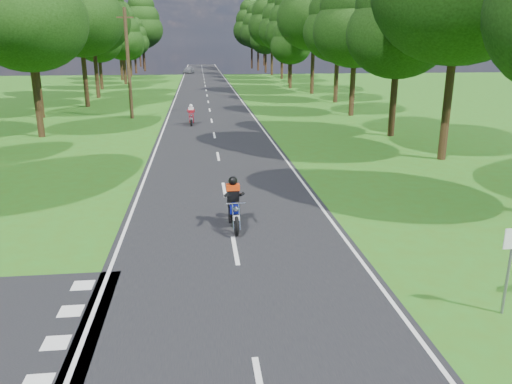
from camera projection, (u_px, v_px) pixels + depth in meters
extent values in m
plane|color=#336015|center=(241.00, 284.00, 12.12)|extent=(160.00, 160.00, 0.00)
cube|color=black|center=(206.00, 90.00, 59.66)|extent=(7.00, 140.00, 0.02)
cube|color=silver|center=(235.00, 250.00, 14.01)|extent=(0.12, 2.00, 0.01)
cube|color=silver|center=(224.00, 190.00, 19.72)|extent=(0.12, 2.00, 0.01)
cube|color=silver|center=(218.00, 156.00, 25.42)|extent=(0.12, 2.00, 0.01)
cube|color=silver|center=(214.00, 135.00, 31.13)|extent=(0.12, 2.00, 0.01)
cube|color=silver|center=(212.00, 121.00, 36.83)|extent=(0.12, 2.00, 0.01)
cube|color=silver|center=(210.00, 110.00, 42.54)|extent=(0.12, 2.00, 0.01)
cube|color=silver|center=(208.00, 102.00, 48.25)|extent=(0.12, 2.00, 0.01)
cube|color=silver|center=(207.00, 95.00, 53.95)|extent=(0.12, 2.00, 0.01)
cube|color=silver|center=(206.00, 90.00, 59.66)|extent=(0.12, 2.00, 0.01)
cube|color=silver|center=(205.00, 86.00, 65.36)|extent=(0.12, 2.00, 0.01)
cube|color=silver|center=(205.00, 82.00, 71.07)|extent=(0.12, 2.00, 0.01)
cube|color=silver|center=(204.00, 79.00, 76.77)|extent=(0.12, 2.00, 0.01)
cube|color=silver|center=(204.00, 77.00, 82.48)|extent=(0.12, 2.00, 0.01)
cube|color=silver|center=(203.00, 74.00, 88.19)|extent=(0.12, 2.00, 0.01)
cube|color=silver|center=(203.00, 72.00, 93.89)|extent=(0.12, 2.00, 0.01)
cube|color=silver|center=(202.00, 71.00, 99.60)|extent=(0.12, 2.00, 0.01)
cube|color=silver|center=(202.00, 69.00, 105.30)|extent=(0.12, 2.00, 0.01)
cube|color=silver|center=(202.00, 68.00, 111.01)|extent=(0.12, 2.00, 0.01)
cube|color=silver|center=(202.00, 66.00, 116.71)|extent=(0.12, 2.00, 0.01)
cube|color=silver|center=(201.00, 65.00, 122.42)|extent=(0.12, 2.00, 0.01)
cube|color=silver|center=(178.00, 91.00, 59.30)|extent=(0.10, 140.00, 0.01)
cube|color=silver|center=(234.00, 90.00, 60.01)|extent=(0.10, 140.00, 0.01)
cube|color=silver|center=(37.00, 383.00, 8.56)|extent=(0.50, 0.50, 0.01)
cube|color=silver|center=(56.00, 343.00, 9.70)|extent=(0.50, 0.50, 0.01)
cube|color=silver|center=(71.00, 311.00, 10.84)|extent=(0.50, 0.50, 0.01)
cube|color=silver|center=(83.00, 285.00, 11.99)|extent=(0.50, 0.50, 0.01)
cylinder|color=black|center=(38.00, 105.00, 30.15)|extent=(0.40, 0.40, 3.91)
ellipsoid|color=black|center=(27.00, 21.00, 28.75)|extent=(6.85, 6.85, 5.82)
cylinder|color=black|center=(39.00, 93.00, 37.93)|extent=(0.40, 0.40, 3.79)
ellipsoid|color=black|center=(31.00, 28.00, 36.57)|extent=(6.64, 6.64, 5.64)
ellipsoid|color=black|center=(28.00, 1.00, 36.04)|extent=(5.69, 5.69, 4.84)
cylinder|color=black|center=(86.00, 82.00, 44.18)|extent=(0.40, 0.40, 4.32)
ellipsoid|color=black|center=(79.00, 19.00, 42.63)|extent=(7.56, 7.56, 6.42)
cylinder|color=black|center=(97.00, 76.00, 51.25)|extent=(0.40, 0.40, 4.40)
ellipsoid|color=black|center=(92.00, 21.00, 49.68)|extent=(7.71, 7.71, 6.55)
cylinder|color=black|center=(101.00, 76.00, 60.48)|extent=(0.40, 0.40, 3.20)
ellipsoid|color=black|center=(98.00, 42.00, 59.34)|extent=(5.60, 5.60, 4.76)
ellipsoid|color=black|center=(97.00, 28.00, 58.89)|extent=(4.80, 4.80, 4.08)
ellipsoid|color=black|center=(96.00, 14.00, 58.44)|extent=(3.60, 3.60, 3.06)
cylinder|color=black|center=(125.00, 72.00, 67.70)|extent=(0.40, 0.40, 3.22)
ellipsoid|color=black|center=(123.00, 42.00, 66.55)|extent=(5.64, 5.64, 4.79)
ellipsoid|color=black|center=(122.00, 29.00, 66.09)|extent=(4.83, 4.83, 4.11)
ellipsoid|color=black|center=(121.00, 17.00, 65.64)|extent=(3.62, 3.62, 3.08)
cylinder|color=black|center=(122.00, 68.00, 74.85)|extent=(0.40, 0.40, 3.61)
ellipsoid|color=black|center=(119.00, 37.00, 73.57)|extent=(6.31, 6.31, 5.37)
ellipsoid|color=black|center=(118.00, 24.00, 73.06)|extent=(5.41, 5.41, 4.60)
ellipsoid|color=black|center=(117.00, 12.00, 72.55)|extent=(4.06, 4.06, 3.45)
cylinder|color=black|center=(131.00, 68.00, 82.47)|extent=(0.40, 0.40, 2.67)
ellipsoid|color=black|center=(129.00, 48.00, 81.52)|extent=(4.67, 4.67, 3.97)
ellipsoid|color=black|center=(129.00, 39.00, 81.14)|extent=(4.00, 4.00, 3.40)
ellipsoid|color=black|center=(128.00, 31.00, 80.76)|extent=(3.00, 3.00, 2.55)
cylinder|color=black|center=(136.00, 65.00, 91.09)|extent=(0.40, 0.40, 3.09)
ellipsoid|color=black|center=(134.00, 43.00, 89.99)|extent=(5.40, 5.40, 4.59)
ellipsoid|color=black|center=(134.00, 34.00, 89.56)|extent=(4.63, 4.63, 3.93)
ellipsoid|color=black|center=(133.00, 25.00, 89.12)|extent=(3.47, 3.47, 2.95)
cylinder|color=black|center=(144.00, 59.00, 97.19)|extent=(0.40, 0.40, 4.48)
ellipsoid|color=black|center=(142.00, 30.00, 95.59)|extent=(7.84, 7.84, 6.66)
ellipsoid|color=black|center=(142.00, 18.00, 94.96)|extent=(6.72, 6.72, 5.71)
ellipsoid|color=black|center=(141.00, 5.00, 94.32)|extent=(5.04, 5.04, 4.28)
cylinder|color=black|center=(144.00, 59.00, 105.67)|extent=(0.40, 0.40, 4.09)
ellipsoid|color=black|center=(142.00, 34.00, 104.21)|extent=(7.16, 7.16, 6.09)
ellipsoid|color=black|center=(141.00, 24.00, 103.63)|extent=(6.14, 6.14, 5.22)
ellipsoid|color=black|center=(141.00, 14.00, 103.05)|extent=(4.61, 4.61, 3.92)
cylinder|color=black|center=(446.00, 113.00, 24.25)|extent=(0.40, 0.40, 4.56)
cylinder|color=black|center=(393.00, 108.00, 30.56)|extent=(0.40, 0.40, 3.49)
ellipsoid|color=black|center=(399.00, 34.00, 29.31)|extent=(6.12, 6.12, 5.20)
ellipsoid|color=black|center=(401.00, 3.00, 28.82)|extent=(5.24, 5.24, 4.46)
cylinder|color=black|center=(352.00, 92.00, 39.00)|extent=(0.40, 0.40, 3.69)
ellipsoid|color=black|center=(356.00, 31.00, 37.68)|extent=(6.46, 6.46, 5.49)
ellipsoid|color=black|center=(357.00, 6.00, 37.16)|extent=(5.54, 5.54, 4.71)
cylinder|color=black|center=(336.00, 83.00, 47.51)|extent=(0.40, 0.40, 3.74)
ellipsoid|color=black|center=(338.00, 32.00, 46.18)|extent=(6.55, 6.55, 5.57)
ellipsoid|color=black|center=(339.00, 11.00, 45.65)|extent=(5.62, 5.62, 4.77)
cylinder|color=black|center=(312.00, 73.00, 55.23)|extent=(0.40, 0.40, 4.64)
ellipsoid|color=black|center=(314.00, 18.00, 53.57)|extent=(8.12, 8.12, 6.91)
cylinder|color=black|center=(290.00, 76.00, 62.20)|extent=(0.40, 0.40, 2.91)
ellipsoid|color=black|center=(291.00, 46.00, 61.17)|extent=(5.09, 5.09, 4.33)
ellipsoid|color=black|center=(291.00, 34.00, 60.75)|extent=(4.36, 4.36, 3.71)
ellipsoid|color=black|center=(291.00, 22.00, 60.34)|extent=(3.27, 3.27, 2.78)
cylinder|color=black|center=(289.00, 69.00, 69.30)|extent=(0.40, 0.40, 3.88)
ellipsoid|color=black|center=(290.00, 33.00, 67.92)|extent=(6.78, 6.78, 5.77)
ellipsoid|color=black|center=(290.00, 18.00, 67.37)|extent=(5.81, 5.81, 4.94)
ellipsoid|color=black|center=(291.00, 3.00, 66.82)|extent=(4.36, 4.36, 3.71)
cylinder|color=black|center=(282.00, 65.00, 77.35)|extent=(0.40, 0.40, 4.18)
ellipsoid|color=black|center=(282.00, 30.00, 75.86)|extent=(7.31, 7.31, 6.21)
ellipsoid|color=black|center=(283.00, 16.00, 75.27)|extent=(6.27, 6.27, 5.33)
ellipsoid|color=black|center=(283.00, 2.00, 74.68)|extent=(4.70, 4.70, 4.00)
cylinder|color=black|center=(272.00, 61.00, 85.78)|extent=(0.40, 0.40, 4.63)
ellipsoid|color=black|center=(272.00, 27.00, 84.12)|extent=(8.11, 8.11, 6.89)
ellipsoid|color=black|center=(272.00, 12.00, 83.47)|extent=(6.95, 6.95, 5.91)
cylinder|color=black|center=(266.00, 63.00, 92.88)|extent=(0.40, 0.40, 3.36)
ellipsoid|color=black|center=(266.00, 40.00, 91.68)|extent=(5.88, 5.88, 5.00)
ellipsoid|color=black|center=(266.00, 31.00, 91.20)|extent=(5.04, 5.04, 4.29)
ellipsoid|color=black|center=(266.00, 21.00, 90.73)|extent=(3.78, 3.78, 3.21)
cylinder|color=black|center=(258.00, 60.00, 99.59)|extent=(0.40, 0.40, 4.09)
ellipsoid|color=black|center=(258.00, 34.00, 98.13)|extent=(7.15, 7.15, 6.08)
ellipsoid|color=black|center=(258.00, 23.00, 97.55)|extent=(6.13, 6.13, 5.21)
ellipsoid|color=black|center=(258.00, 12.00, 96.97)|extent=(4.60, 4.60, 3.91)
cylinder|color=black|center=(252.00, 58.00, 106.86)|extent=(0.40, 0.40, 4.48)
ellipsoid|color=black|center=(252.00, 31.00, 105.26)|extent=(7.84, 7.84, 6.66)
ellipsoid|color=black|center=(252.00, 20.00, 104.62)|extent=(6.72, 6.72, 5.71)
ellipsoid|color=black|center=(252.00, 9.00, 103.99)|extent=(5.04, 5.04, 4.28)
cylinder|color=black|center=(140.00, 58.00, 114.66)|extent=(0.40, 0.40, 3.84)
ellipsoid|color=black|center=(139.00, 37.00, 113.29)|extent=(6.72, 6.72, 5.71)
ellipsoid|color=black|center=(138.00, 28.00, 112.74)|extent=(5.76, 5.76, 4.90)
ellipsoid|color=black|center=(138.00, 19.00, 112.20)|extent=(4.32, 4.32, 3.67)
cylinder|color=black|center=(264.00, 57.00, 119.64)|extent=(0.40, 0.40, 4.16)
ellipsoid|color=black|center=(264.00, 34.00, 118.15)|extent=(7.28, 7.28, 6.19)
ellipsoid|color=black|center=(264.00, 25.00, 117.56)|extent=(6.24, 6.24, 5.30)
ellipsoid|color=black|center=(264.00, 16.00, 116.97)|extent=(4.68, 4.68, 3.98)
cylinder|color=black|center=(122.00, 61.00, 100.22)|extent=(0.40, 0.40, 3.52)
ellipsoid|color=black|center=(120.00, 39.00, 98.97)|extent=(6.16, 6.16, 5.24)
ellipsoid|color=black|center=(120.00, 30.00, 98.47)|extent=(5.28, 5.28, 4.49)
ellipsoid|color=black|center=(119.00, 21.00, 97.97)|extent=(3.96, 3.96, 3.37)
cylinder|color=black|center=(282.00, 58.00, 106.49)|extent=(0.40, 0.40, 4.48)
ellipsoid|color=black|center=(282.00, 31.00, 104.89)|extent=(7.84, 7.84, 6.66)
ellipsoid|color=black|center=(282.00, 20.00, 104.26)|extent=(6.72, 6.72, 5.71)
ellipsoid|color=black|center=(282.00, 9.00, 103.62)|extent=(5.04, 5.04, 4.28)
cylinder|color=#382616|center=(128.00, 64.00, 36.94)|extent=(0.26, 0.26, 8.00)
cube|color=#382616|center=(125.00, 17.00, 35.98)|extent=(1.20, 0.10, 0.10)
cylinder|color=slate|center=(508.00, 271.00, 10.52)|extent=(0.06, 0.06, 2.00)
imported|color=#A8AAAF|center=(189.00, 70.00, 90.89)|extent=(2.30, 3.86, 1.23)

